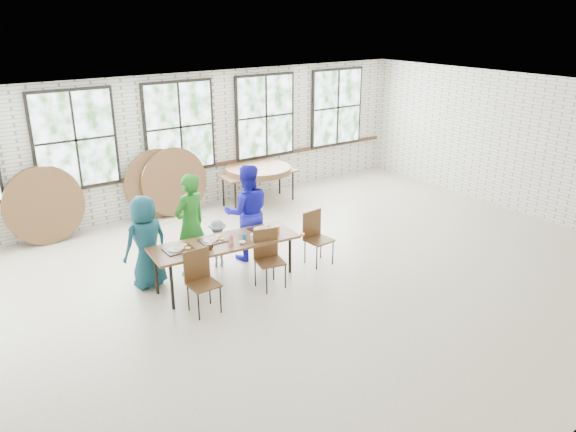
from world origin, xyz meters
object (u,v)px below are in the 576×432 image
chair_near_right (268,253)px  dining_table (225,244)px  storage_table (258,174)px  chair_near_left (200,276)px

chair_near_right → dining_table: bearing=151.1°
storage_table → chair_near_right: bearing=-118.5°
dining_table → chair_near_right: bearing=-35.1°
chair_near_left → storage_table: size_ratio=0.52×
storage_table → chair_near_left: bearing=-130.6°
chair_near_left → chair_near_right: size_ratio=1.00×
dining_table → storage_table: bearing=55.6°
chair_near_left → chair_near_right: bearing=3.6°
chair_near_left → storage_table: bearing=46.9°
chair_near_left → storage_table: 4.99m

